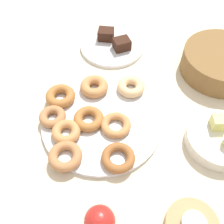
{
  "coord_description": "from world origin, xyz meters",
  "views": [
    {
      "loc": [
        0.45,
        -0.05,
        0.64
      ],
      "look_at": [
        0.0,
        0.03,
        0.04
      ],
      "focal_mm": 42.99,
      "sensor_mm": 36.0,
      "label": 1
    }
  ],
  "objects_px": {
    "donut_1": "(66,132)",
    "brownie_near": "(106,34)",
    "brownie_far": "(122,44)",
    "apple": "(100,221)",
    "donut_3": "(94,86)",
    "cake_plate": "(112,46)",
    "donut_7": "(52,117)",
    "basket": "(221,62)",
    "melon_chunk_left": "(218,122)",
    "donut_0": "(89,120)",
    "fruit_bowl": "(219,139)",
    "donut_4": "(60,96)",
    "donut_6": "(118,158)",
    "tealight": "(194,223)",
    "donut_8": "(65,156)",
    "donut_2": "(116,125)",
    "donut_5": "(131,87)",
    "donut_plate": "(102,121)"
  },
  "relations": [
    {
      "from": "donut_1",
      "to": "brownie_near",
      "type": "xyz_separation_m",
      "value": [
        -0.4,
        0.17,
        0.01
      ]
    },
    {
      "from": "brownie_far",
      "to": "apple",
      "type": "distance_m",
      "value": 0.6
    },
    {
      "from": "donut_3",
      "to": "cake_plate",
      "type": "distance_m",
      "value": 0.23
    },
    {
      "from": "donut_7",
      "to": "cake_plate",
      "type": "relative_size",
      "value": 0.33
    },
    {
      "from": "cake_plate",
      "to": "basket",
      "type": "height_order",
      "value": "basket"
    },
    {
      "from": "donut_7",
      "to": "melon_chunk_left",
      "type": "distance_m",
      "value": 0.46
    },
    {
      "from": "donut_0",
      "to": "donut_7",
      "type": "relative_size",
      "value": 1.13
    },
    {
      "from": "fruit_bowl",
      "to": "donut_4",
      "type": "bearing_deg",
      "value": -118.0
    },
    {
      "from": "donut_0",
      "to": "donut_6",
      "type": "relative_size",
      "value": 0.98
    },
    {
      "from": "melon_chunk_left",
      "to": "apple",
      "type": "height_order",
      "value": "melon_chunk_left"
    },
    {
      "from": "cake_plate",
      "to": "apple",
      "type": "relative_size",
      "value": 3.39
    },
    {
      "from": "donut_4",
      "to": "tealight",
      "type": "bearing_deg",
      "value": 32.43
    },
    {
      "from": "donut_1",
      "to": "donut_8",
      "type": "height_order",
      "value": "same"
    },
    {
      "from": "basket",
      "to": "fruit_bowl",
      "type": "height_order",
      "value": "basket"
    },
    {
      "from": "donut_6",
      "to": "tealight",
      "type": "relative_size",
      "value": 1.63
    },
    {
      "from": "donut_2",
      "to": "donut_7",
      "type": "xyz_separation_m",
      "value": [
        -0.06,
        -0.17,
        0.0
      ]
    },
    {
      "from": "donut_6",
      "to": "fruit_bowl",
      "type": "distance_m",
      "value": 0.28
    },
    {
      "from": "donut_1",
      "to": "donut_6",
      "type": "height_order",
      "value": "donut_1"
    },
    {
      "from": "donut_8",
      "to": "basket",
      "type": "xyz_separation_m",
      "value": [
        -0.25,
        0.53,
        0.01
      ]
    },
    {
      "from": "brownie_near",
      "to": "basket",
      "type": "relative_size",
      "value": 0.22
    },
    {
      "from": "donut_0",
      "to": "brownie_near",
      "type": "bearing_deg",
      "value": 163.78
    },
    {
      "from": "brownie_near",
      "to": "melon_chunk_left",
      "type": "distance_m",
      "value": 0.51
    },
    {
      "from": "donut_5",
      "to": "cake_plate",
      "type": "distance_m",
      "value": 0.23
    },
    {
      "from": "basket",
      "to": "donut_3",
      "type": "bearing_deg",
      "value": -86.33
    },
    {
      "from": "melon_chunk_left",
      "to": "donut_4",
      "type": "bearing_deg",
      "value": -114.54
    },
    {
      "from": "donut_3",
      "to": "cake_plate",
      "type": "bearing_deg",
      "value": 156.2
    },
    {
      "from": "donut_1",
      "to": "tealight",
      "type": "bearing_deg",
      "value": 41.9
    },
    {
      "from": "fruit_bowl",
      "to": "apple",
      "type": "height_order",
      "value": "apple"
    },
    {
      "from": "brownie_near",
      "to": "brownie_far",
      "type": "height_order",
      "value": "same"
    },
    {
      "from": "donut_2",
      "to": "donut_4",
      "type": "xyz_separation_m",
      "value": [
        -0.13,
        -0.15,
        0.0
      ]
    },
    {
      "from": "donut_3",
      "to": "donut_6",
      "type": "xyz_separation_m",
      "value": [
        0.25,
        0.03,
        -0.0
      ]
    },
    {
      "from": "donut_plate",
      "to": "donut_2",
      "type": "height_order",
      "value": "donut_2"
    },
    {
      "from": "donut_6",
      "to": "brownie_near",
      "type": "distance_m",
      "value": 0.5
    },
    {
      "from": "donut_6",
      "to": "melon_chunk_left",
      "type": "relative_size",
      "value": 2.44
    },
    {
      "from": "donut_6",
      "to": "donut_8",
      "type": "height_order",
      "value": "donut_8"
    },
    {
      "from": "donut_plate",
      "to": "brownie_far",
      "type": "bearing_deg",
      "value": 158.79
    },
    {
      "from": "donut_0",
      "to": "donut_5",
      "type": "height_order",
      "value": "donut_5"
    },
    {
      "from": "donut_2",
      "to": "donut_5",
      "type": "bearing_deg",
      "value": 151.64
    },
    {
      "from": "donut_4",
      "to": "apple",
      "type": "height_order",
      "value": "apple"
    },
    {
      "from": "donut_0",
      "to": "cake_plate",
      "type": "distance_m",
      "value": 0.36
    },
    {
      "from": "donut_plate",
      "to": "basket",
      "type": "bearing_deg",
      "value": 109.19
    },
    {
      "from": "donut_0",
      "to": "melon_chunk_left",
      "type": "distance_m",
      "value": 0.35
    },
    {
      "from": "donut_7",
      "to": "donut_4",
      "type": "bearing_deg",
      "value": 159.69
    },
    {
      "from": "donut_7",
      "to": "donut_8",
      "type": "bearing_deg",
      "value": 11.91
    },
    {
      "from": "cake_plate",
      "to": "brownie_near",
      "type": "bearing_deg",
      "value": -153.43
    },
    {
      "from": "donut_0",
      "to": "apple",
      "type": "xyz_separation_m",
      "value": [
        0.28,
        -0.01,
        0.01
      ]
    },
    {
      "from": "donut_2",
      "to": "basket",
      "type": "bearing_deg",
      "value": 114.95
    },
    {
      "from": "donut_0",
      "to": "donut_1",
      "type": "xyz_separation_m",
      "value": [
        0.03,
        -0.07,
        0.0
      ]
    },
    {
      "from": "donut_plate",
      "to": "donut_6",
      "type": "bearing_deg",
      "value": 9.88
    },
    {
      "from": "donut_3",
      "to": "donut_6",
      "type": "height_order",
      "value": "donut_3"
    }
  ]
}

